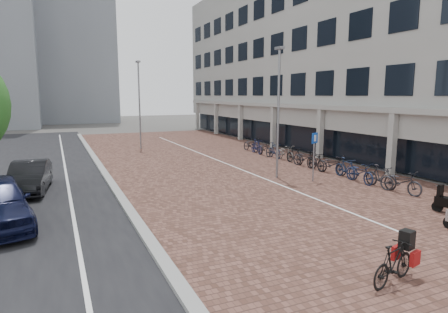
# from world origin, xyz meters

# --- Properties ---
(ground) EXTENTS (140.00, 140.00, 0.00)m
(ground) POSITION_xyz_m (0.00, 0.00, 0.00)
(ground) COLOR #474442
(ground) RESTS_ON ground
(plaza_brick) EXTENTS (14.50, 42.00, 0.04)m
(plaza_brick) POSITION_xyz_m (2.00, 12.00, 0.01)
(plaza_brick) COLOR brown
(plaza_brick) RESTS_ON ground
(street_asphalt) EXTENTS (8.00, 50.00, 0.03)m
(street_asphalt) POSITION_xyz_m (-9.00, 12.00, 0.01)
(street_asphalt) COLOR black
(street_asphalt) RESTS_ON ground
(curb) EXTENTS (0.35, 42.00, 0.14)m
(curb) POSITION_xyz_m (-5.10, 12.00, 0.07)
(curb) COLOR gray
(curb) RESTS_ON ground
(lane_line) EXTENTS (0.12, 44.00, 0.00)m
(lane_line) POSITION_xyz_m (-7.00, 12.00, 0.02)
(lane_line) COLOR white
(lane_line) RESTS_ON street_asphalt
(parking_line) EXTENTS (0.10, 30.00, 0.00)m
(parking_line) POSITION_xyz_m (2.20, 12.00, 0.04)
(parking_line) COLOR white
(parking_line) RESTS_ON plaza_brick
(office_building) EXTENTS (8.40, 40.00, 15.00)m
(office_building) POSITION_xyz_m (12.97, 16.00, 8.44)
(office_building) COLOR #9F9F9A
(office_building) RESTS_ON ground
(car_dark) EXTENTS (1.86, 4.24, 1.35)m
(car_dark) POSITION_xyz_m (-8.55, 7.85, 0.68)
(car_dark) COLOR black
(car_dark) RESTS_ON ground
(hero_bike) EXTENTS (1.68, 0.85, 1.14)m
(hero_bike) POSITION_xyz_m (-0.62, -4.82, 0.51)
(hero_bike) COLOR black
(hero_bike) RESTS_ON ground
(parking_sign) EXTENTS (0.48, 0.24, 2.43)m
(parking_sign) POSITION_xyz_m (4.09, 4.38, 1.63)
(parking_sign) COLOR slate
(parking_sign) RESTS_ON ground
(lamp_near) EXTENTS (0.12, 0.12, 6.52)m
(lamp_near) POSITION_xyz_m (2.94, 5.89, 3.26)
(lamp_near) COLOR slate
(lamp_near) RESTS_ON ground
(lamp_far) EXTENTS (0.12, 0.12, 6.77)m
(lamp_far) POSITION_xyz_m (-1.23, 19.55, 3.39)
(lamp_far) COLOR gray
(lamp_far) RESTS_ON ground
(bike_row) EXTENTS (1.20, 15.84, 1.05)m
(bike_row) POSITION_xyz_m (6.12, 7.90, 0.52)
(bike_row) COLOR #222328
(bike_row) RESTS_ON ground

